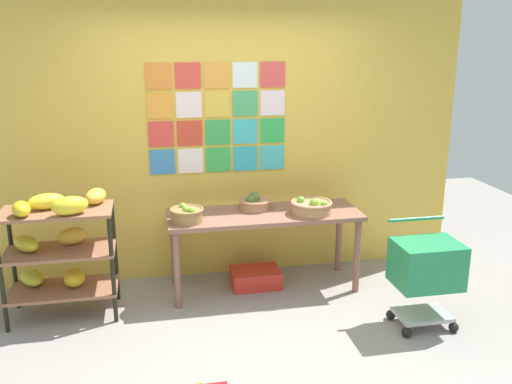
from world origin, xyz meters
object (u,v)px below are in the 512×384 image
(fruit_basket_centre, at_px, (312,206))
(shopping_cart, at_px, (426,268))
(banana_shelf_unit, at_px, (58,242))
(display_table, at_px, (264,222))
(produce_crate_under_table, at_px, (255,278))
(fruit_basket_back_left, at_px, (254,202))
(fruit_basket_back_right, at_px, (187,214))

(fruit_basket_centre, distance_m, shopping_cart, 1.13)
(banana_shelf_unit, bearing_deg, display_table, 5.80)
(banana_shelf_unit, distance_m, fruit_basket_centre, 2.18)
(produce_crate_under_table, bearing_deg, banana_shelf_unit, -172.40)
(fruit_basket_centre, bearing_deg, fruit_basket_back_left, 153.59)
(shopping_cart, bearing_deg, fruit_basket_back_left, 144.73)
(banana_shelf_unit, relative_size, fruit_basket_back_right, 3.71)
(display_table, bearing_deg, fruit_basket_centre, -15.27)
(fruit_basket_back_right, xyz_separation_m, produce_crate_under_table, (0.63, 0.18, -0.72))
(banana_shelf_unit, xyz_separation_m, fruit_basket_back_left, (1.70, 0.30, 0.15))
(display_table, distance_m, shopping_cart, 1.47)
(fruit_basket_back_left, bearing_deg, fruit_basket_centre, -26.41)
(fruit_basket_back_right, bearing_deg, fruit_basket_centre, 0.87)
(fruit_basket_centre, relative_size, fruit_basket_back_left, 1.26)
(fruit_basket_back_right, bearing_deg, produce_crate_under_table, 15.51)
(fruit_basket_back_right, relative_size, fruit_basket_back_left, 0.98)
(fruit_basket_centre, relative_size, fruit_basket_back_right, 1.29)
(banana_shelf_unit, bearing_deg, shopping_cart, -14.97)
(fruit_basket_back_right, xyz_separation_m, shopping_cart, (1.81, -0.82, -0.30))
(fruit_basket_back_left, bearing_deg, produce_crate_under_table, -94.50)
(fruit_basket_centre, bearing_deg, shopping_cart, -50.03)
(display_table, distance_m, produce_crate_under_table, 0.57)
(fruit_basket_centre, height_order, shopping_cart, fruit_basket_centre)
(display_table, relative_size, fruit_basket_back_left, 5.86)
(fruit_basket_centre, xyz_separation_m, shopping_cart, (0.70, -0.84, -0.30))
(fruit_basket_back_right, relative_size, shopping_cart, 0.34)
(fruit_basket_back_left, bearing_deg, fruit_basket_back_right, -158.41)
(banana_shelf_unit, xyz_separation_m, fruit_basket_centre, (2.17, 0.07, 0.15))
(fruit_basket_centre, height_order, produce_crate_under_table, fruit_basket_centre)
(banana_shelf_unit, height_order, fruit_basket_back_right, banana_shelf_unit)
(shopping_cart, bearing_deg, display_table, 146.62)
(fruit_basket_centre, bearing_deg, produce_crate_under_table, 161.74)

